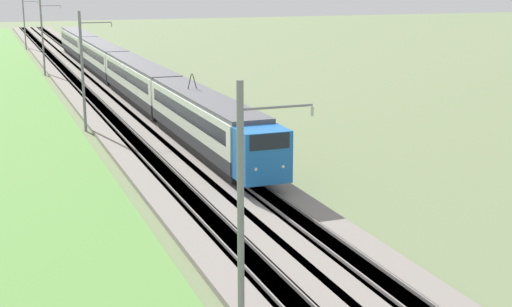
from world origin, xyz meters
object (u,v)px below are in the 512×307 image
Objects in this scene: passenger_train at (118,67)px; catenary_mast_distant at (25,22)px; catenary_mast_far at (43,36)px; catenary_mast_mid at (83,70)px; catenary_mast_near at (242,214)px.

catenary_mast_distant is at bearing -172.76° from passenger_train.
catenary_mast_distant reaches higher than passenger_train.
catenary_mast_distant is at bearing -0.00° from catenary_mast_far.
catenary_mast_mid is 1.04× the size of catenary_mast_distant.
catenary_mast_near reaches higher than passenger_train.
catenary_mast_mid is (36.00, 0.00, 0.31)m from catenary_mast_near.
catenary_mast_mid is at bearing -16.99° from passenger_train.
catenary_mast_far is 36.00m from catenary_mast_distant.
catenary_mast_distant is at bearing 0.00° from catenary_mast_near.
catenary_mast_far is at bearing 180.00° from catenary_mast_distant.
catenary_mast_near is 0.93× the size of catenary_mast_mid.
catenary_mast_far is 1.05× the size of catenary_mast_distant.
catenary_mast_mid reaches higher than passenger_train.
catenary_mast_near is 0.93× the size of catenary_mast_far.
catenary_mast_near is at bearing -6.45° from passenger_train.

